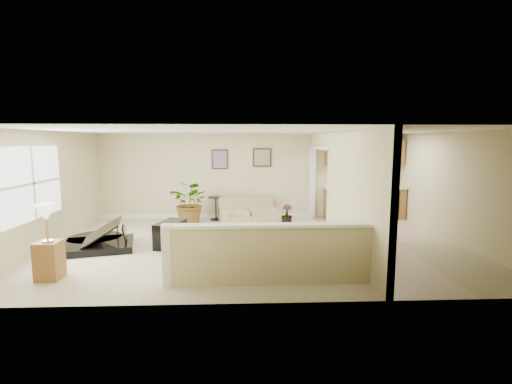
{
  "coord_description": "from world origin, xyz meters",
  "views": [
    {
      "loc": [
        -0.33,
        -7.98,
        2.28
      ],
      "look_at": [
        0.01,
        0.4,
        1.13
      ],
      "focal_mm": 26.0,
      "sensor_mm": 36.0,
      "label": 1
    }
  ],
  "objects_px": {
    "piano_bench": "(170,234)",
    "lamp_stand": "(48,248)",
    "piano": "(98,222)",
    "loveseat": "(248,210)",
    "palm_plant": "(191,203)",
    "small_plant": "(287,216)",
    "accent_table": "(216,205)"
  },
  "relations": [
    {
      "from": "piano_bench",
      "to": "lamp_stand",
      "type": "relative_size",
      "value": 0.65
    },
    {
      "from": "piano",
      "to": "loveseat",
      "type": "relative_size",
      "value": 1.07
    },
    {
      "from": "loveseat",
      "to": "palm_plant",
      "type": "relative_size",
      "value": 1.27
    },
    {
      "from": "loveseat",
      "to": "lamp_stand",
      "type": "relative_size",
      "value": 1.38
    },
    {
      "from": "piano_bench",
      "to": "small_plant",
      "type": "distance_m",
      "value": 3.54
    },
    {
      "from": "loveseat",
      "to": "accent_table",
      "type": "bearing_deg",
      "value": 151.72
    },
    {
      "from": "small_plant",
      "to": "piano",
      "type": "bearing_deg",
      "value": -153.86
    },
    {
      "from": "piano_bench",
      "to": "accent_table",
      "type": "distance_m",
      "value": 2.84
    },
    {
      "from": "piano_bench",
      "to": "accent_table",
      "type": "relative_size",
      "value": 1.2
    },
    {
      "from": "loveseat",
      "to": "lamp_stand",
      "type": "distance_m",
      "value": 5.46
    },
    {
      "from": "accent_table",
      "to": "palm_plant",
      "type": "bearing_deg",
      "value": -139.43
    },
    {
      "from": "piano",
      "to": "lamp_stand",
      "type": "xyz_separation_m",
      "value": [
        -0.11,
        -1.88,
        -0.01
      ]
    },
    {
      "from": "loveseat",
      "to": "palm_plant",
      "type": "bearing_deg",
      "value": 178.32
    },
    {
      "from": "piano_bench",
      "to": "accent_table",
      "type": "bearing_deg",
      "value": 73.45
    },
    {
      "from": "piano_bench",
      "to": "palm_plant",
      "type": "distance_m",
      "value": 2.2
    },
    {
      "from": "loveseat",
      "to": "small_plant",
      "type": "bearing_deg",
      "value": -25.01
    },
    {
      "from": "piano_bench",
      "to": "loveseat",
      "type": "height_order",
      "value": "loveseat"
    },
    {
      "from": "small_plant",
      "to": "lamp_stand",
      "type": "relative_size",
      "value": 0.42
    },
    {
      "from": "accent_table",
      "to": "piano",
      "type": "bearing_deg",
      "value": -130.9
    },
    {
      "from": "loveseat",
      "to": "lamp_stand",
      "type": "bearing_deg",
      "value": -139.06
    },
    {
      "from": "piano",
      "to": "palm_plant",
      "type": "xyz_separation_m",
      "value": [
        1.7,
        2.15,
        0.04
      ]
    },
    {
      "from": "accent_table",
      "to": "palm_plant",
      "type": "xyz_separation_m",
      "value": [
        -0.64,
        -0.55,
        0.15
      ]
    },
    {
      "from": "piano_bench",
      "to": "palm_plant",
      "type": "bearing_deg",
      "value": 85.55
    },
    {
      "from": "accent_table",
      "to": "lamp_stand",
      "type": "relative_size",
      "value": 0.54
    },
    {
      "from": "piano",
      "to": "small_plant",
      "type": "relative_size",
      "value": 3.5
    },
    {
      "from": "accent_table",
      "to": "palm_plant",
      "type": "relative_size",
      "value": 0.5
    },
    {
      "from": "small_plant",
      "to": "loveseat",
      "type": "bearing_deg",
      "value": 165.7
    },
    {
      "from": "small_plant",
      "to": "lamp_stand",
      "type": "bearing_deg",
      "value": -138.01
    },
    {
      "from": "accent_table",
      "to": "lamp_stand",
      "type": "height_order",
      "value": "lamp_stand"
    },
    {
      "from": "palm_plant",
      "to": "lamp_stand",
      "type": "bearing_deg",
      "value": -114.2
    },
    {
      "from": "palm_plant",
      "to": "lamp_stand",
      "type": "xyz_separation_m",
      "value": [
        -1.81,
        -4.03,
        -0.05
      ]
    },
    {
      "from": "palm_plant",
      "to": "small_plant",
      "type": "height_order",
      "value": "palm_plant"
    }
  ]
}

